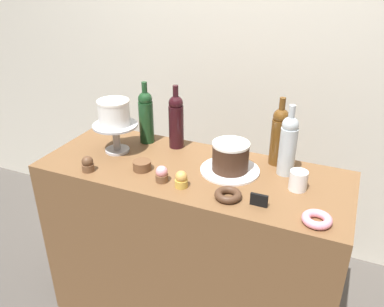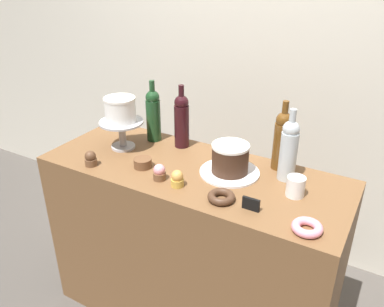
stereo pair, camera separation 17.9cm
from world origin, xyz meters
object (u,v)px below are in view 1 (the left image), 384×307
cake_stand_pedestal (116,133)px  wine_bottle_clear (288,144)px  donut_pink (317,219)px  donut_chocolate (228,195)px  cupcake_chocolate (88,164)px  cupcake_caramel (181,180)px  chocolate_round_cake (231,156)px  wine_bottle_dark_red (176,121)px  wine_bottle_amber (279,135)px  price_sign_chalkboard (259,200)px  white_layer_cake (114,112)px  cookie_stack (142,165)px  cupcake_strawberry (162,174)px  coffee_cup_ceramic (298,180)px  wine_bottle_green (146,116)px

cake_stand_pedestal → wine_bottle_clear: size_ratio=0.68×
donut_pink → donut_chocolate: bearing=175.5°
cupcake_chocolate → cupcake_caramel: size_ratio=1.00×
chocolate_round_cake → wine_bottle_clear: size_ratio=0.52×
cupcake_caramel → donut_chocolate: cupcake_caramel is taller
chocolate_round_cake → wine_bottle_dark_red: 0.37m
wine_bottle_amber → wine_bottle_clear: size_ratio=1.00×
price_sign_chalkboard → chocolate_round_cake: bearing=131.1°
donut_pink → white_layer_cake: bearing=167.8°
cupcake_chocolate → donut_chocolate: bearing=3.2°
cookie_stack → cupcake_strawberry: bearing=-23.0°
cake_stand_pedestal → coffee_cup_ceramic: size_ratio=2.60×
wine_bottle_amber → donut_pink: 0.49m
chocolate_round_cake → donut_pink: chocolate_round_cake is taller
wine_bottle_clear → wine_bottle_dark_red: bearing=174.2°
white_layer_cake → cake_stand_pedestal: bearing=-1.8°
wine_bottle_green → coffee_cup_ceramic: bearing=-11.6°
cupcake_caramel → coffee_cup_ceramic: size_ratio=0.87×
donut_pink → price_sign_chalkboard: size_ratio=1.60×
cake_stand_pedestal → cupcake_strawberry: bearing=-27.1°
white_layer_cake → cupcake_strawberry: size_ratio=2.09×
wine_bottle_amber → wine_bottle_clear: bearing=-54.9°
wine_bottle_clear → price_sign_chalkboard: (-0.04, -0.30, -0.12)m
donut_pink → donut_chocolate: size_ratio=1.00×
wine_bottle_clear → price_sign_chalkboard: wine_bottle_clear is taller
wine_bottle_green → cupcake_chocolate: size_ratio=4.38×
chocolate_round_cake → cookie_stack: chocolate_round_cake is taller
cookie_stack → price_sign_chalkboard: 0.57m
chocolate_round_cake → donut_chocolate: 0.24m
wine_bottle_green → cupcake_chocolate: wine_bottle_green is taller
cupcake_caramel → wine_bottle_dark_red: bearing=118.4°
donut_chocolate → cake_stand_pedestal: bearing=163.8°
wine_bottle_clear → cupcake_caramel: bearing=-142.4°
cookie_stack → price_sign_chalkboard: (0.57, -0.07, 0.00)m
wine_bottle_amber → donut_pink: wine_bottle_amber is taller
white_layer_cake → wine_bottle_amber: size_ratio=0.48×
cookie_stack → wine_bottle_green: bearing=114.9°
cupcake_strawberry → donut_pink: size_ratio=0.66×
chocolate_round_cake → donut_chocolate: size_ratio=1.50×
cake_stand_pedestal → cupcake_strawberry: 0.39m
white_layer_cake → cupcake_chocolate: size_ratio=2.09×
white_layer_cake → coffee_cup_ceramic: white_layer_cake is taller
wine_bottle_dark_red → donut_chocolate: size_ratio=2.91×
cupcake_chocolate → cupcake_caramel: same height
white_layer_cake → donut_chocolate: size_ratio=1.39×
donut_chocolate → wine_bottle_clear: bearing=60.5°
wine_bottle_clear → donut_chocolate: size_ratio=2.91×
cupcake_strawberry → cookie_stack: bearing=157.0°
wine_bottle_amber → cupcake_chocolate: wine_bottle_amber is taller
donut_chocolate → price_sign_chalkboard: price_sign_chalkboard is taller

